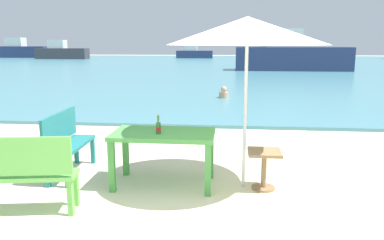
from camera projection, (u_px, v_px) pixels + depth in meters
name	position (u px, v px, depth m)	size (l,w,h in m)	color
ground_plane	(184.00, 231.00, 4.08)	(120.00, 120.00, 0.00)	beige
sea_water	(226.00, 65.00, 33.32)	(120.00, 50.00, 0.08)	teal
picnic_table_green	(163.00, 140.00, 5.29)	(1.40, 0.80, 0.76)	#4C9E47
beer_bottle_amber	(158.00, 127.00, 5.16)	(0.07, 0.07, 0.26)	#2D662D
patio_umbrella	(247.00, 31.00, 4.94)	(2.10, 2.10, 2.30)	silver
side_table_wood	(264.00, 164.00, 5.19)	(0.44, 0.44, 0.54)	olive
bench_teal_center	(66.00, 140.00, 5.74)	(0.40, 1.21, 0.95)	#237275
bench_green_left	(21.00, 170.00, 4.37)	(1.24, 0.56, 0.95)	#60B24C
swimmer_person	(224.00, 93.00, 13.36)	(0.34, 0.34, 0.41)	tan
boat_tanker	(20.00, 50.00, 49.89)	(7.06, 1.92, 2.57)	navy
boat_cargo_ship	(291.00, 56.00, 26.62)	(7.83, 2.13, 2.85)	navy
boat_ferry	(194.00, 53.00, 48.21)	(4.54, 1.24, 1.65)	navy
boat_barge	(62.00, 52.00, 45.70)	(6.14, 1.67, 2.23)	#38383F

